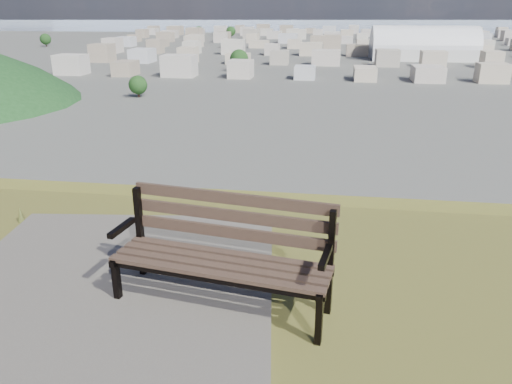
# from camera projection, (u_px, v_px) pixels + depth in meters

# --- Properties ---
(park_bench) EXTENTS (1.83, 0.84, 0.92)m
(park_bench) POSITION_uv_depth(u_px,v_px,m) (225.00, 248.00, 4.04)
(park_bench) COLOR #49352A
(park_bench) RESTS_ON hilltop_mesa
(gravel_patch) EXTENTS (3.25, 4.31, 0.08)m
(gravel_patch) POSITION_uv_depth(u_px,v_px,m) (93.00, 320.00, 3.93)
(gravel_patch) COLOR #666359
(gravel_patch) RESTS_ON hilltop_mesa
(arena) EXTENTS (55.13, 24.68, 22.98)m
(arena) POSITION_uv_depth(u_px,v_px,m) (423.00, 49.00, 265.51)
(arena) COLOR silver
(arena) RESTS_ON ground
(city_blocks) EXTENTS (395.00, 361.00, 7.00)m
(city_blocks) POSITION_uv_depth(u_px,v_px,m) (332.00, 39.00, 375.61)
(city_blocks) COLOR beige
(city_blocks) RESTS_ON ground
(city_trees) EXTENTS (406.52, 387.20, 9.98)m
(city_trees) POSITION_uv_depth(u_px,v_px,m) (289.00, 44.00, 308.76)
(city_trees) COLOR black
(city_trees) RESTS_ON ground
(bay_water) EXTENTS (2400.00, 700.00, 0.12)m
(bay_water) POSITION_uv_depth(u_px,v_px,m) (332.00, 23.00, 845.37)
(bay_water) COLOR #95A3BE
(bay_water) RESTS_ON ground
(far_hills) EXTENTS (2050.00, 340.00, 60.00)m
(far_hills) POSITION_uv_depth(u_px,v_px,m) (310.00, 6.00, 1310.69)
(far_hills) COLOR #94A5B8
(far_hills) RESTS_ON ground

